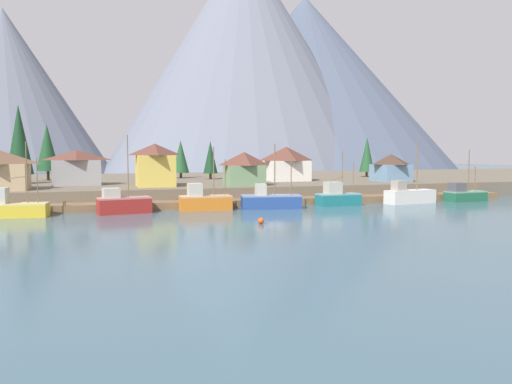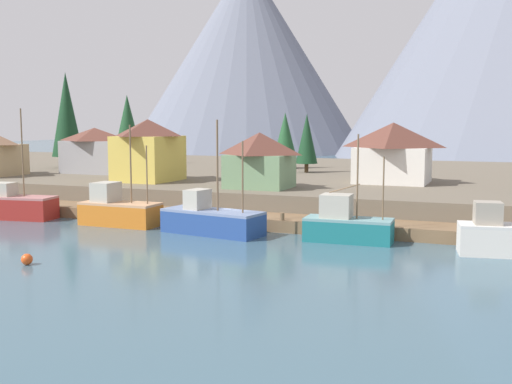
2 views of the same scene
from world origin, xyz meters
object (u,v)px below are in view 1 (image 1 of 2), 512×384
Objects in this scene: fishing_boat_teal at (337,197)px; house_yellow at (155,165)px; conifer_mid_left at (181,157)px; fishing_boat_blue at (270,200)px; conifer_back_left at (367,154)px; fishing_boat_red at (123,204)px; house_green at (244,168)px; fishing_boat_green at (464,194)px; conifer_near_right at (210,157)px; house_white at (286,163)px; fishing_boat_orange at (204,201)px; conifer_mid_right at (19,140)px; fishing_boat_white at (409,196)px; fishing_boat_yellow at (12,207)px; house_grey at (77,167)px; house_blue at (391,167)px; channel_buoy at (261,221)px; conifer_near_left at (47,148)px.

house_yellow reaches higher than fishing_boat_teal.
conifer_mid_left is at bearing 113.25° from fishing_boat_teal.
conifer_back_left is at bearing 52.79° from fishing_boat_blue.
fishing_boat_red is 1.64× the size of house_green.
conifer_mid_left is at bearing 133.03° from fishing_boat_green.
conifer_near_right is at bearing 102.81° from fishing_boat_blue.
house_green is 0.80× the size of house_white.
fishing_boat_green is (41.97, -0.21, -0.20)m from fishing_boat_orange.
conifer_mid_right is (-45.64, 4.94, 4.16)m from house_white.
fishing_boat_blue reaches higher than fishing_boat_orange.
fishing_boat_white is (42.24, -0.08, -0.03)m from fishing_boat_red.
conifer_near_right is at bearing 51.17° from fishing_boat_yellow.
house_grey is at bearing -170.37° from conifer_back_left.
house_blue is 41.32m from conifer_mid_left.
house_white is 39.48m from channel_buoy.
fishing_boat_white is at bearing -33.63° from conifer_near_left.
house_green is 14.92m from house_white.
conifer_mid_left is 0.91× the size of conifer_back_left.
fishing_boat_blue reaches higher than house_blue.
house_green is (-11.08, 10.73, 3.97)m from fishing_boat_teal.
fishing_boat_green is 35.24m from house_green.
house_grey is 0.59× the size of conifer_mid_right.
fishing_boat_blue is at bearing -44.20° from house_yellow.
house_blue is (37.20, 13.50, 3.75)m from fishing_boat_orange.
fishing_boat_red is 21.32m from house_grey.
house_yellow reaches higher than fishing_boat_yellow.
fishing_boat_orange is 14.43m from house_green.
conifer_near_left is 1.37× the size of conifer_mid_left.
house_blue reaches higher than channel_buoy.
conifer_mid_right is at bearing 111.52° from fishing_boat_red.
conifer_near_left is (-31.62, 36.18, 7.49)m from fishing_boat_blue.
fishing_boat_blue is at bearing 176.52° from fishing_boat_green.
channel_buoy is at bearing -73.23° from house_yellow.
fishing_boat_yellow reaches higher than fishing_boat_green.
fishing_boat_yellow is 0.91× the size of fishing_boat_red.
channel_buoy is at bearing -114.78° from house_white.
house_yellow is at bearing -179.45° from house_blue.
channel_buoy is (-38.02, -44.06, -6.89)m from conifer_back_left.
fishing_boat_teal is 21.29m from house_white.
conifer_mid_right is (-2.43, 26.09, 8.68)m from fishing_boat_yellow.
fishing_boat_blue is 44.51m from conifer_back_left.
conifer_mid_left reaches higher than house_yellow.
fishing_boat_blue is 1.27× the size of house_yellow.
fishing_boat_orange is 31.64m from fishing_boat_white.
fishing_boat_red reaches higher than fishing_boat_orange.
fishing_boat_red is at bearing -149.91° from house_green.
house_green is at bearing -9.55° from house_yellow.
conifer_back_left is at bearing 31.26° from fishing_boat_yellow.
conifer_near_right is (-29.72, 16.66, 1.72)m from house_blue.
house_blue is (47.80, 13.93, 3.80)m from fishing_boat_red.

